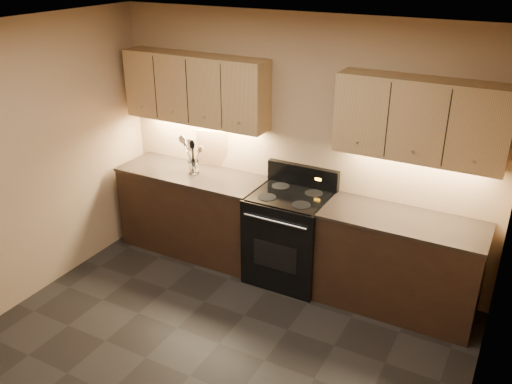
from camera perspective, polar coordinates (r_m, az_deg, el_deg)
floor at (r=4.60m, az=-6.98°, el=-18.67°), size 4.00×4.00×0.00m
ceiling at (r=3.41m, az=-9.27°, el=15.17°), size 4.00×4.00×0.00m
wall_back at (r=5.42m, az=4.45°, el=4.65°), size 4.00×0.04×2.60m
wall_right at (r=3.25m, az=22.82°, el=-12.17°), size 0.04×4.00×2.60m
counter_left at (r=6.01m, az=-6.60°, el=-2.02°), size 1.62×0.62×0.93m
counter_right at (r=5.20m, az=14.78°, el=-7.31°), size 1.46×0.62×0.93m
stove at (r=5.47m, az=3.56°, el=-4.61°), size 0.76×0.68×1.14m
upper_cab_left at (r=5.67m, az=-6.39°, el=10.74°), size 1.60×0.30×0.70m
upper_cab_right at (r=4.80m, az=16.94°, el=7.27°), size 1.44×0.30×0.70m
outlet_plate at (r=6.09m, az=-6.89°, el=4.99°), size 0.08×0.01×0.12m
utensil_crock at (r=5.78m, az=-6.59°, el=2.61°), size 0.15×0.15×0.14m
cutting_board at (r=5.89m, az=-4.65°, el=4.61°), size 0.35×0.17×0.42m
wooden_spoon at (r=5.75m, az=-6.86°, el=3.57°), size 0.16×0.11×0.31m
black_spoon at (r=5.74m, az=-6.53°, el=3.81°), size 0.08×0.11×0.36m
black_turner at (r=5.71m, az=-6.68°, el=3.50°), size 0.14×0.16×0.33m
steel_spatula at (r=5.72m, az=-6.38°, el=3.78°), size 0.22×0.13×0.38m
steel_skimmer at (r=5.69m, az=-6.47°, el=3.87°), size 0.27×0.13×0.40m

